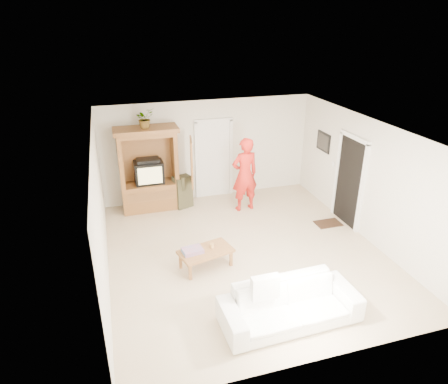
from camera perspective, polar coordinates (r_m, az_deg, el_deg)
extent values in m
plane|color=tan|center=(8.43, 2.99, -8.54)|extent=(6.00, 6.00, 0.00)
plane|color=white|center=(7.37, 3.43, 8.77)|extent=(6.00, 6.00, 0.00)
plane|color=silver|center=(10.49, -2.30, 6.04)|extent=(5.50, 0.00, 5.50)
plane|color=silver|center=(5.47, 14.01, -13.05)|extent=(5.50, 0.00, 5.50)
plane|color=silver|center=(7.43, -17.26, -2.96)|extent=(0.00, 6.00, 6.00)
plane|color=silver|center=(9.05, 19.84, 1.60)|extent=(0.00, 6.00, 6.00)
cube|color=brown|center=(10.26, -10.41, -0.47)|extent=(1.40, 0.60, 0.70)
cube|color=brown|center=(9.87, -14.56, 4.11)|extent=(0.10, 0.60, 1.20)
cube|color=brown|center=(9.98, -7.10, 4.93)|extent=(0.10, 0.60, 1.20)
cube|color=brown|center=(10.16, -10.99, 5.01)|extent=(1.40, 0.06, 1.20)
cube|color=brown|center=(9.72, -11.11, 8.15)|extent=(1.40, 0.60, 0.10)
cube|color=brown|center=(9.69, -11.15, 8.72)|extent=(1.52, 0.68, 0.10)
cube|color=brown|center=(9.60, -4.67, 4.26)|extent=(0.16, 0.67, 1.15)
cube|color=black|center=(10.05, -10.69, 2.84)|extent=(0.70, 0.52, 0.55)
cube|color=tan|center=(9.80, -10.51, 2.30)|extent=(0.58, 0.02, 0.42)
cube|color=black|center=(9.91, -10.81, 4.48)|extent=(0.55, 0.35, 0.08)
cube|color=#9E6C36|center=(9.96, -10.25, -0.60)|extent=(1.19, 0.03, 0.25)
cube|color=white|center=(10.59, -1.45, 4.63)|extent=(0.85, 0.05, 2.04)
cube|color=black|center=(9.59, 17.46, 1.37)|extent=(0.05, 0.90, 2.04)
cube|color=black|center=(10.44, 14.03, 6.97)|extent=(0.03, 0.60, 0.48)
cube|color=#382316|center=(9.79, 14.65, -4.35)|extent=(0.60, 0.40, 0.02)
imported|color=#4C7238|center=(9.60, -11.27, 10.29)|extent=(0.54, 0.52, 0.46)
imported|color=red|center=(9.82, 2.98, 2.50)|extent=(0.73, 0.53, 1.87)
imported|color=white|center=(6.66, 9.41, -15.56)|extent=(2.25, 0.94, 0.65)
cube|color=#9E6C36|center=(7.79, -2.63, -8.47)|extent=(1.12, 0.79, 0.06)
cube|color=#9E6C36|center=(7.57, -4.85, -11.33)|extent=(0.07, 0.07, 0.32)
cube|color=#9E6C36|center=(7.89, -6.24, -9.77)|extent=(0.07, 0.07, 0.32)
cube|color=#9E6C36|center=(7.92, 1.01, -9.47)|extent=(0.07, 0.07, 0.32)
cube|color=#9E6C36|center=(8.23, -0.56, -8.06)|extent=(0.07, 0.07, 0.32)
cube|color=#E14B50|center=(7.71, -4.53, -8.32)|extent=(0.42, 0.33, 0.08)
cylinder|color=tan|center=(7.81, -1.73, -7.66)|extent=(0.08, 0.08, 0.10)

